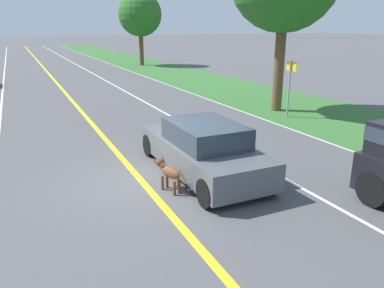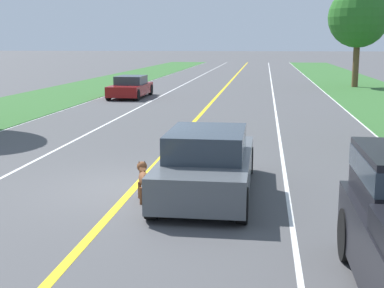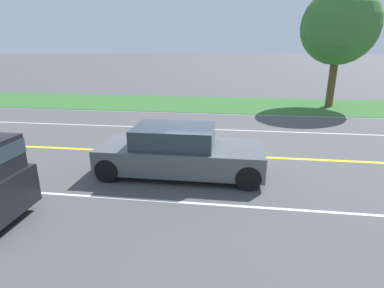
{
  "view_description": "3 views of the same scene",
  "coord_description": "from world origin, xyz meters",
  "px_view_note": "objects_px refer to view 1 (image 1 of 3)",
  "views": [
    {
      "loc": [
        -2.65,
        -8.85,
        3.85
      ],
      "look_at": [
        1.31,
        -0.41,
        0.94
      ],
      "focal_mm": 35.0,
      "sensor_mm": 36.0,
      "label": 1
    },
    {
      "loc": [
        2.93,
        -11.69,
        3.31
      ],
      "look_at": [
        1.44,
        -0.69,
        1.2
      ],
      "focal_mm": 50.0,
      "sensor_mm": 36.0,
      "label": 2
    },
    {
      "loc": [
        9.94,
        1.27,
        3.61
      ],
      "look_at": [
        1.62,
        0.14,
        0.91
      ],
      "focal_mm": 28.0,
      "sensor_mm": 36.0,
      "label": 3
    }
  ],
  "objects_px": {
    "ego_car": "(203,149)",
    "street_sign": "(290,82)",
    "dog": "(168,172)",
    "roadside_tree_right_far": "(140,14)"
  },
  "relations": [
    {
      "from": "dog",
      "to": "street_sign",
      "type": "height_order",
      "value": "street_sign"
    },
    {
      "from": "dog",
      "to": "ego_car",
      "type": "bearing_deg",
      "value": 10.53
    },
    {
      "from": "ego_car",
      "to": "dog",
      "type": "height_order",
      "value": "ego_car"
    },
    {
      "from": "street_sign",
      "to": "ego_car",
      "type": "bearing_deg",
      "value": -145.92
    },
    {
      "from": "ego_car",
      "to": "street_sign",
      "type": "xyz_separation_m",
      "value": [
        6.41,
        4.34,
        0.89
      ]
    },
    {
      "from": "dog",
      "to": "street_sign",
      "type": "distance_m",
      "value": 9.27
    },
    {
      "from": "dog",
      "to": "street_sign",
      "type": "relative_size",
      "value": 0.45
    },
    {
      "from": "roadside_tree_right_far",
      "to": "street_sign",
      "type": "xyz_separation_m",
      "value": [
        -1.51,
        -25.74,
        -3.54
      ]
    },
    {
      "from": "ego_car",
      "to": "dog",
      "type": "relative_size",
      "value": 4.24
    },
    {
      "from": "ego_car",
      "to": "street_sign",
      "type": "bearing_deg",
      "value": 34.08
    }
  ]
}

